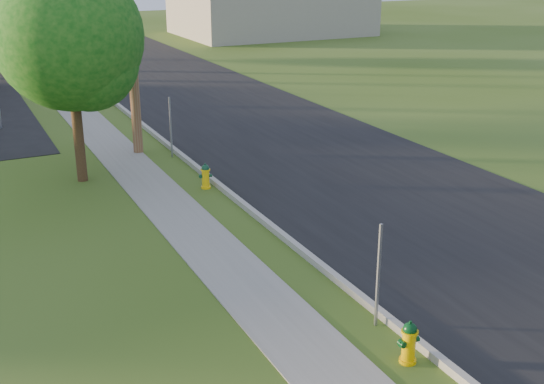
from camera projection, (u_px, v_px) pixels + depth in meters
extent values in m
cube|color=black|center=(385.00, 193.00, 19.12)|extent=(8.00, 120.00, 0.02)
cube|color=#9C9990|center=(255.00, 214.00, 17.44)|extent=(0.15, 120.00, 0.15)
cube|color=gray|center=(191.00, 228.00, 16.74)|extent=(1.50, 120.00, 0.03)
cylinder|color=brown|center=(128.00, 2.00, 21.27)|extent=(0.32, 0.32, 9.80)
cube|color=gray|center=(378.00, 276.00, 12.12)|extent=(0.05, 0.04, 2.00)
cube|color=gray|center=(171.00, 128.00, 22.10)|extent=(0.05, 0.04, 2.00)
cube|color=gray|center=(90.00, 70.00, 32.41)|extent=(0.05, 0.04, 2.00)
cube|color=gray|center=(271.00, 8.00, 53.61)|extent=(14.00, 10.00, 4.00)
cylinder|color=#372515|center=(78.00, 127.00, 19.64)|extent=(0.30, 0.30, 3.23)
sphere|color=#0D4E10|center=(69.00, 36.00, 18.77)|extent=(4.14, 4.14, 4.14)
sphere|color=#0D4E10|center=(88.00, 60.00, 18.90)|extent=(2.84, 2.84, 2.84)
cylinder|color=#DEAB00|center=(407.00, 360.00, 11.34)|extent=(0.29, 0.29, 0.06)
cylinder|color=#DEAB00|center=(409.00, 346.00, 11.25)|extent=(0.23, 0.23, 0.62)
cylinder|color=#DEAB00|center=(410.00, 332.00, 11.16)|extent=(0.29, 0.29, 0.04)
sphere|color=black|center=(410.00, 329.00, 11.14)|extent=(0.24, 0.24, 0.24)
cylinder|color=black|center=(410.00, 323.00, 11.10)|extent=(0.05, 0.05, 0.06)
cylinder|color=black|center=(415.00, 346.00, 11.10)|extent=(0.12, 0.13, 0.11)
cylinder|color=black|center=(402.00, 344.00, 11.16)|extent=(0.11, 0.10, 0.09)
cylinder|color=black|center=(416.00, 339.00, 11.28)|extent=(0.11, 0.10, 0.09)
cylinder|color=yellow|center=(206.00, 187.00, 19.53)|extent=(0.28, 0.28, 0.06)
cylinder|color=yellow|center=(206.00, 178.00, 19.44)|extent=(0.22, 0.22, 0.59)
cylinder|color=yellow|center=(205.00, 170.00, 19.35)|extent=(0.28, 0.28, 0.04)
sphere|color=#103E25|center=(205.00, 168.00, 19.34)|extent=(0.23, 0.23, 0.23)
cylinder|color=#103E25|center=(205.00, 164.00, 19.30)|extent=(0.05, 0.05, 0.06)
cylinder|color=#103E25|center=(206.00, 177.00, 19.28)|extent=(0.14, 0.15, 0.11)
cylinder|color=#103E25|center=(201.00, 176.00, 19.40)|extent=(0.12, 0.12, 0.09)
cylinder|color=#103E25|center=(210.00, 176.00, 19.43)|extent=(0.12, 0.12, 0.09)
cylinder|color=yellow|center=(102.00, 103.00, 30.03)|extent=(0.26, 0.26, 0.06)
cylinder|color=yellow|center=(102.00, 98.00, 29.94)|extent=(0.21, 0.21, 0.57)
cylinder|color=yellow|center=(101.00, 92.00, 29.86)|extent=(0.26, 0.26, 0.04)
sphere|color=#083414|center=(101.00, 91.00, 29.85)|extent=(0.22, 0.22, 0.22)
cylinder|color=#083414|center=(101.00, 89.00, 29.81)|extent=(0.05, 0.05, 0.06)
cylinder|color=#083414|center=(102.00, 97.00, 29.80)|extent=(0.12, 0.13, 0.10)
cylinder|color=#083414|center=(99.00, 96.00, 29.89)|extent=(0.11, 0.10, 0.08)
cylinder|color=#083414|center=(105.00, 96.00, 29.95)|extent=(0.11, 0.10, 0.08)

